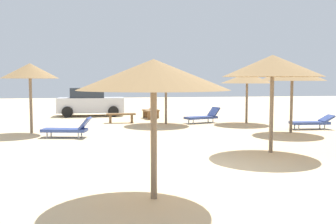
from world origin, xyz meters
The scene contains 14 objects.
ground_plane centered at (0.00, 0.00, 0.00)m, with size 80.00×80.00×0.00m, color beige.
parasol_1 centered at (5.25, 9.82, 2.28)m, with size 2.68×2.68×2.54m.
parasol_2 centered at (-4.92, 7.83, 2.56)m, with size 2.31×2.31×2.89m.
parasol_4 centered at (5.74, 6.07, 2.45)m, with size 2.72×2.72×2.76m.
parasol_5 centered at (-1.11, -1.89, 2.28)m, with size 2.79×2.79×2.57m.
parasol_7 centered at (1.13, 10.14, 2.42)m, with size 3.11×3.11×2.77m.
parasol_8 centered at (3.01, 2.06, 2.61)m, with size 3.00×3.00×2.95m.
lounger_1 centered at (3.11, 10.35, 0.32)m, with size 1.96×1.20×0.79m.
lounger_2 centered at (-3.32, 6.31, 0.32)m, with size 1.95×1.02×0.79m.
lounger_4 centered at (7.29, 7.05, 0.31)m, with size 1.95×0.77×0.64m.
bench_0 centered at (-1.05, 11.11, 0.35)m, with size 1.52×0.46×0.49m.
bench_1 centered at (1.03, 13.68, 0.35)m, with size 0.44×1.51×0.49m.
bench_2 centered at (0.61, 13.05, 0.35)m, with size 0.61×1.54×0.49m.
parked_car centered at (-2.71, 15.46, 0.82)m, with size 4.03×2.04×1.72m.
Camera 1 is at (-2.06, -8.87, 2.19)m, focal length 41.44 mm.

